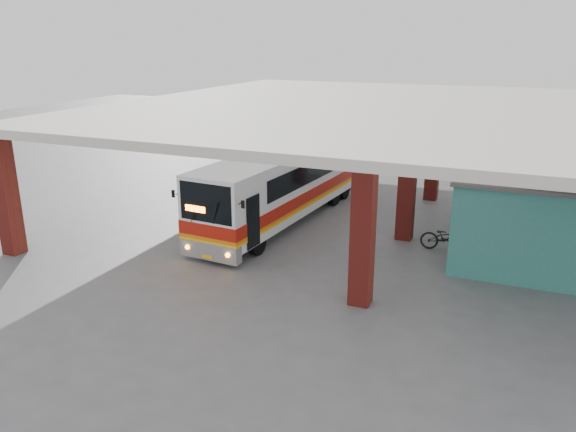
# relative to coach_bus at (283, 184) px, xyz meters

# --- Properties ---
(ground) EXTENTS (90.00, 90.00, 0.00)m
(ground) POSITION_rel_coach_bus_xyz_m (2.13, -3.12, -1.59)
(ground) COLOR #515154
(ground) RESTS_ON ground
(brick_columns) EXTENTS (20.10, 21.60, 4.35)m
(brick_columns) POSITION_rel_coach_bus_xyz_m (3.56, 1.88, 0.58)
(brick_columns) COLOR maroon
(brick_columns) RESTS_ON ground
(canopy_roof) EXTENTS (21.00, 23.00, 0.30)m
(canopy_roof) POSITION_rel_coach_bus_xyz_m (2.63, 3.38, 2.91)
(canopy_roof) COLOR beige
(canopy_roof) RESTS_ON brick_columns
(shop_building) EXTENTS (5.20, 8.20, 3.11)m
(shop_building) POSITION_rel_coach_bus_xyz_m (9.62, 0.88, -0.03)
(shop_building) COLOR #317A75
(shop_building) RESTS_ON ground
(coach_bus) EXTENTS (3.11, 11.13, 3.20)m
(coach_bus) POSITION_rel_coach_bus_xyz_m (0.00, 0.00, 0.00)
(coach_bus) COLOR white
(coach_bus) RESTS_ON ground
(motorcycle) EXTENTS (1.95, 0.81, 1.00)m
(motorcycle) POSITION_rel_coach_bus_xyz_m (6.83, -0.81, -1.09)
(motorcycle) COLOR black
(motorcycle) RESTS_ON ground
(pedestrian) EXTENTS (0.76, 0.65, 1.76)m
(pedestrian) POSITION_rel_coach_bus_xyz_m (4.31, -3.49, -0.71)
(pedestrian) COLOR red
(pedestrian) RESTS_ON ground
(red_chair) EXTENTS (0.59, 0.59, 0.88)m
(red_chair) POSITION_rel_coach_bus_xyz_m (6.90, 4.79, -1.19)
(red_chair) COLOR red
(red_chair) RESTS_ON ground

